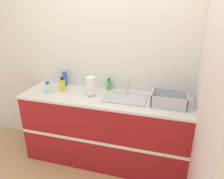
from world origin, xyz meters
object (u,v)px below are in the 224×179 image
bottle_blue (65,78)px  soap_dispenser (109,85)px  bottle_clear (48,88)px  sink (125,97)px  paper_towel_roll (91,86)px  bottle_yellow (62,85)px  dish_rack (169,101)px

bottle_blue → soap_dispenser: bottle_blue is taller
bottle_clear → soap_dispenser: bearing=22.7°
sink → paper_towel_roll: paper_towel_roll is taller
paper_towel_roll → bottle_clear: 0.56m
bottle_yellow → bottle_clear: bottle_yellow is taller
bottle_yellow → soap_dispenser: bearing=19.4°
paper_towel_roll → soap_dispenser: bearing=53.3°
paper_towel_roll → soap_dispenser: (0.17, 0.22, -0.05)m
sink → bottle_yellow: sink is taller
bottle_yellow → soap_dispenser: bottle_yellow is taller
sink → dish_rack: 0.51m
soap_dispenser → bottle_clear: bearing=-157.3°
soap_dispenser → bottle_yellow: bearing=-160.6°
paper_towel_roll → bottle_yellow: size_ratio=1.27×
sink → dish_rack: bearing=-3.8°
sink → dish_rack: (0.51, -0.03, 0.03)m
bottle_clear → paper_towel_roll: bearing=8.0°
bottle_clear → bottle_blue: bearing=72.0°
bottle_yellow → bottle_clear: bearing=-146.7°
bottle_clear → soap_dispenser: size_ratio=0.93×
bottle_yellow → dish_rack: bearing=-1.8°
bottle_yellow → soap_dispenser: 0.60m
paper_towel_roll → dish_rack: size_ratio=0.61×
bottle_blue → bottle_yellow: bottle_blue is taller
dish_rack → soap_dispenser: 0.81m
sink → bottle_clear: (-0.99, -0.09, 0.05)m
dish_rack → soap_dispenser: (-0.78, 0.24, 0.02)m
dish_rack → bottle_blue: (-1.40, 0.23, 0.06)m
soap_dispenser → paper_towel_roll: bearing=-126.7°
sink → paper_towel_roll: size_ratio=2.16×
paper_towel_roll → bottle_blue: (-0.46, 0.21, -0.01)m
dish_rack → soap_dispenser: soap_dispenser is taller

